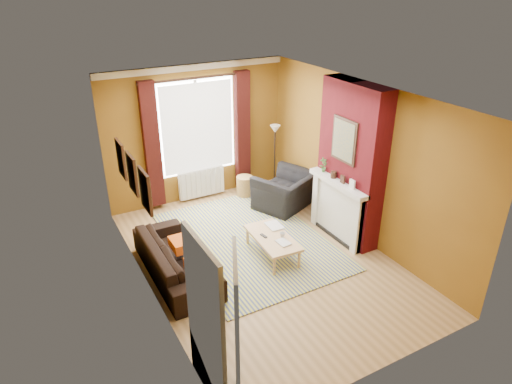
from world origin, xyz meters
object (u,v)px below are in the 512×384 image
coffee_table (272,239)px  wicker_stool (245,186)px  sofa (176,258)px  floor_lamp (275,140)px  armchair (285,191)px

coffee_table → wicker_stool: 2.39m
sofa → coffee_table: (1.60, -0.27, 0.03)m
sofa → wicker_stool: size_ratio=4.73×
wicker_stool → floor_lamp: bearing=-5.0°
wicker_stool → floor_lamp: 1.19m
armchair → wicker_stool: (-0.48, 0.87, -0.15)m
armchair → wicker_stool: 1.00m
floor_lamp → wicker_stool: bearing=175.0°
sofa → wicker_stool: 3.04m
sofa → floor_lamp: (2.97, 1.96, 0.87)m
coffee_table → floor_lamp: 2.75m
armchair → floor_lamp: size_ratio=0.76×
coffee_table → wicker_stool: bearing=77.2°
sofa → wicker_stool: bearing=-48.2°
coffee_table → wicker_stool: (0.66, 2.29, -0.12)m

